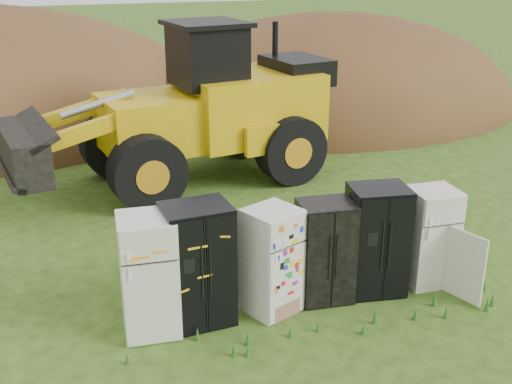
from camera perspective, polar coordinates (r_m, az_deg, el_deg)
ground at (r=10.57m, az=3.72°, el=-9.81°), size 120.00×120.00×0.00m
fridge_leftmost at (r=9.55m, az=-9.49°, el=-7.30°), size 0.87×0.84×1.85m
fridge_black_side at (r=9.69m, az=-5.21°, el=-6.45°), size 1.05×0.85×1.90m
fridge_sticker at (r=9.97m, az=1.38°, el=-6.13°), size 0.98×0.95×1.71m
fridge_dark_mid at (r=10.37m, az=6.16°, el=-5.27°), size 0.92×0.77×1.68m
fridge_black_right at (r=10.69m, az=10.67°, el=-4.22°), size 1.02×0.89×1.84m
fridge_open_door at (r=11.18m, az=15.20°, el=-3.86°), size 0.79×0.73×1.69m
wheel_loader at (r=15.21m, az=-7.56°, el=7.50°), size 8.30×4.50×3.81m
dirt_mound_right at (r=23.02m, az=6.36°, el=7.28°), size 13.79×10.11×6.71m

